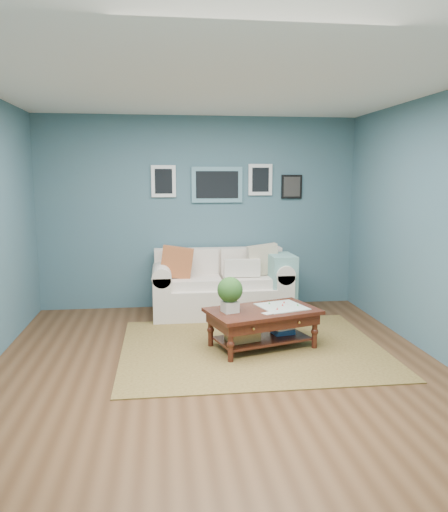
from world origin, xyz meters
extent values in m
plane|color=brown|center=(0.00, 0.00, 0.00)|extent=(5.00, 5.00, 0.00)
plane|color=white|center=(0.00, 0.00, 2.70)|extent=(5.00, 5.00, 0.00)
cube|color=#416474|center=(0.00, 2.50, 1.35)|extent=(4.50, 0.02, 2.70)
cube|color=#416474|center=(0.00, -2.50, 1.35)|extent=(4.50, 0.02, 2.70)
cube|color=#416474|center=(2.25, 0.00, 1.35)|extent=(0.02, 5.00, 2.70)
cube|color=#5E919E|center=(0.25, 2.48, 1.75)|extent=(0.72, 0.03, 0.50)
cube|color=black|center=(0.25, 2.46, 1.75)|extent=(0.60, 0.01, 0.38)
cube|color=white|center=(-0.50, 2.48, 1.80)|extent=(0.34, 0.03, 0.44)
cube|color=white|center=(0.87, 2.48, 1.82)|extent=(0.34, 0.03, 0.44)
cube|color=black|center=(1.33, 2.48, 1.72)|extent=(0.30, 0.03, 0.34)
cube|color=brown|center=(0.42, 0.58, 0.01)|extent=(2.83, 2.26, 0.01)
cube|color=#F1E0CD|center=(0.25, 1.99, 0.20)|extent=(1.37, 0.85, 0.41)
cube|color=#F1E0CD|center=(0.25, 2.32, 0.64)|extent=(1.79, 0.21, 0.46)
cube|color=#F1E0CD|center=(-0.55, 1.99, 0.30)|extent=(0.23, 0.85, 0.60)
cube|color=#F1E0CD|center=(1.05, 1.99, 0.30)|extent=(0.23, 0.85, 0.60)
cylinder|color=#F1E0CD|center=(-0.55, 1.99, 0.60)|extent=(0.25, 0.85, 0.25)
cylinder|color=#F1E0CD|center=(1.05, 1.99, 0.60)|extent=(0.25, 0.85, 0.25)
cube|color=#F1E0CD|center=(-0.12, 1.93, 0.47)|extent=(0.69, 0.54, 0.13)
cube|color=#F1E0CD|center=(0.62, 1.93, 0.47)|extent=(0.69, 0.54, 0.13)
cube|color=#F1E0CD|center=(-0.12, 2.20, 0.70)|extent=(0.69, 0.12, 0.35)
cube|color=#F1E0CD|center=(0.62, 2.20, 0.70)|extent=(0.69, 0.12, 0.35)
cube|color=#BE4128|center=(-0.35, 1.94, 0.74)|extent=(0.47, 0.17, 0.46)
cube|color=beige|center=(0.83, 2.01, 0.74)|extent=(0.46, 0.17, 0.45)
cube|color=beige|center=(0.52, 1.89, 0.66)|extent=(0.48, 0.12, 0.23)
cube|color=#7CADA9|center=(1.05, 1.87, 0.44)|extent=(0.33, 0.53, 0.77)
cube|color=#351110|center=(0.54, 0.58, 0.42)|extent=(1.31, 0.99, 0.04)
cube|color=#351110|center=(0.54, 0.58, 0.34)|extent=(1.22, 0.89, 0.12)
cube|color=#351110|center=(0.54, 0.58, 0.11)|extent=(1.09, 0.77, 0.02)
sphere|color=gold|center=(0.37, 0.20, 0.34)|extent=(0.03, 0.03, 0.03)
sphere|color=gold|center=(0.89, 0.36, 0.34)|extent=(0.03, 0.03, 0.03)
cylinder|color=#351110|center=(0.13, 0.18, 0.20)|extent=(0.06, 0.06, 0.40)
cylinder|color=#351110|center=(1.10, 0.48, 0.20)|extent=(0.06, 0.06, 0.40)
cylinder|color=#351110|center=(-0.02, 0.68, 0.20)|extent=(0.06, 0.06, 0.40)
cylinder|color=#351110|center=(0.94, 0.98, 0.20)|extent=(0.06, 0.06, 0.40)
cube|color=beige|center=(0.17, 0.52, 0.50)|extent=(0.19, 0.19, 0.12)
sphere|color=#2D4F1E|center=(0.17, 0.52, 0.68)|extent=(0.27, 0.27, 0.27)
cube|color=beige|center=(0.77, 0.65, 0.44)|extent=(0.58, 0.58, 0.01)
cube|color=#B2814D|center=(0.30, 0.51, 0.22)|extent=(0.38, 0.32, 0.19)
cube|color=#234C8A|center=(0.79, 0.68, 0.18)|extent=(0.27, 0.24, 0.11)
camera|label=1|loc=(-0.53, -4.59, 1.87)|focal=35.00mm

